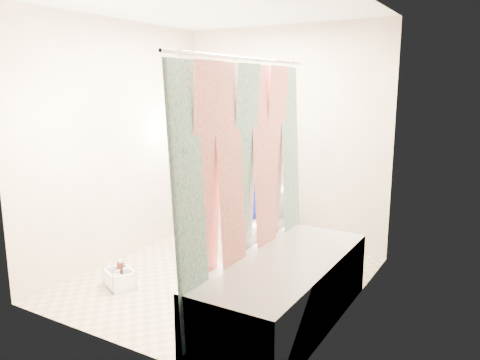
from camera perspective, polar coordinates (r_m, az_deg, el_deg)
The scene contains 14 objects.
floor at distance 4.44m, azimuth -2.39°, elevation -11.98°, with size 2.60×2.60×0.00m, color tan.
ceiling at distance 4.12m, azimuth -2.69°, elevation 20.32°, with size 2.40×2.60×0.02m, color silver.
wall_back at distance 5.24m, azimuth 5.29°, elevation 5.22°, with size 2.40×0.02×2.40m, color beige.
wall_front at distance 3.12m, azimuth -15.68°, elevation 0.62°, with size 2.40×0.02×2.40m, color beige.
wall_left at distance 4.87m, azimuth -14.49°, elevation 4.44°, with size 0.02×2.60×2.40m, color beige.
wall_right at distance 3.60m, azimuth 13.68°, elevation 2.14°, with size 0.02×2.60×2.40m, color beige.
bathtub at distance 3.61m, azimuth 5.45°, elevation -13.07°, with size 0.70×1.75×0.50m.
curtain_rod at distance 3.44m, azimuth 0.86°, elevation 14.56°, with size 0.02×0.02×1.90m, color silver.
shower_curtain at distance 3.52m, azimuth 0.82°, elevation -0.75°, with size 0.06×1.75×1.80m, color white.
toilet at distance 4.83m, azimuth 2.57°, elevation -5.45°, with size 0.40×0.71×0.72m, color white.
tank_lid at distance 4.72m, azimuth 1.82°, elevation -5.06°, with size 0.44×0.19×0.03m, color white.
tank_internals at distance 4.92m, azimuth 3.42°, elevation -0.93°, with size 0.18×0.06×0.24m.
plumber at distance 4.78m, azimuth 0.54°, elevation 1.15°, with size 0.66×0.44×1.82m, color navy.
cleaning_caddy at distance 4.37m, azimuth -14.43°, elevation -11.68°, with size 0.33×0.31×0.21m.
Camera 1 is at (2.23, -3.41, 1.76)m, focal length 35.00 mm.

